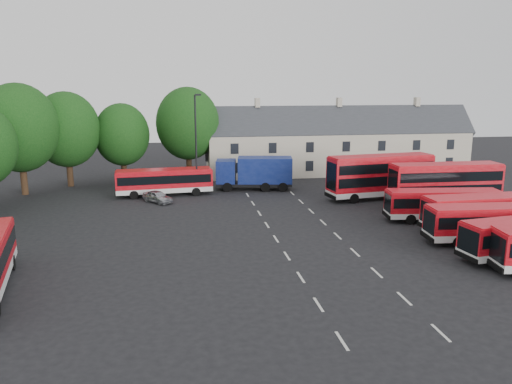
# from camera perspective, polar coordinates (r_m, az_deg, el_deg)

# --- Properties ---
(ground) EXTENTS (140.00, 140.00, 0.00)m
(ground) POSITION_cam_1_polar(r_m,az_deg,el_deg) (37.24, 2.89, -6.30)
(ground) COLOR black
(ground) RESTS_ON ground
(lane_markings) EXTENTS (5.15, 33.80, 0.01)m
(lane_markings) POSITION_cam_1_polar(r_m,az_deg,el_deg) (39.65, 5.85, -5.18)
(lane_markings) COLOR beige
(lane_markings) RESTS_ON ground
(treeline) EXTENTS (29.92, 32.59, 12.01)m
(treeline) POSITION_cam_1_polar(r_m,az_deg,el_deg) (55.79, -22.95, 5.99)
(treeline) COLOR black
(treeline) RESTS_ON ground
(terrace_houses) EXTENTS (35.70, 7.13, 10.06)m
(terrace_houses) POSITION_cam_1_polar(r_m,az_deg,el_deg) (68.44, 9.32, 5.40)
(terrace_houses) COLOR beige
(terrace_houses) RESTS_ON ground
(bus_row_c) EXTENTS (10.44, 3.16, 2.91)m
(bus_row_c) POSITION_cam_1_polar(r_m,az_deg,el_deg) (41.72, 25.65, -2.98)
(bus_row_c) COLOR silver
(bus_row_c) RESTS_ON ground
(bus_row_d) EXTENTS (10.67, 2.73, 3.00)m
(bus_row_d) POSITION_cam_1_polar(r_m,az_deg,el_deg) (44.70, 24.91, -1.88)
(bus_row_d) COLOR silver
(bus_row_d) RESTS_ON ground
(bus_row_e) EXTENTS (10.05, 3.44, 2.78)m
(bus_row_e) POSITION_cam_1_polar(r_m,az_deg,el_deg) (46.65, 20.61, -1.13)
(bus_row_e) COLOR silver
(bus_row_e) RESTS_ON ground
(bus_dd_south) EXTENTS (10.73, 2.66, 4.38)m
(bus_dd_south) POSITION_cam_1_polar(r_m,az_deg,el_deg) (51.49, 20.80, 0.99)
(bus_dd_south) COLOR silver
(bus_dd_south) RESTS_ON ground
(bus_dd_north) EXTENTS (11.49, 4.09, 4.61)m
(bus_dd_north) POSITION_cam_1_polar(r_m,az_deg,el_deg) (53.64, 14.04, 1.99)
(bus_dd_north) COLOR silver
(bus_dd_north) RESTS_ON ground
(bus_north) EXTENTS (10.35, 3.20, 2.88)m
(bus_north) POSITION_cam_1_polar(r_m,az_deg,el_deg) (54.61, -10.43, 1.38)
(bus_north) COLOR silver
(bus_north) RESTS_ON ground
(box_truck) EXTENTS (8.84, 3.99, 3.73)m
(box_truck) POSITION_cam_1_polar(r_m,az_deg,el_deg) (56.66, -0.08, 2.35)
(box_truck) COLOR black
(box_truck) RESTS_ON ground
(silver_car) EXTENTS (3.43, 3.69, 1.23)m
(silver_car) POSITION_cam_1_polar(r_m,az_deg,el_deg) (51.69, -11.18, -0.52)
(silver_car) COLOR #ABADB3
(silver_car) RESTS_ON ground
(lamppost) EXTENTS (0.74, 0.28, 10.83)m
(lamppost) POSITION_cam_1_polar(r_m,az_deg,el_deg) (53.62, -6.85, 5.67)
(lamppost) COLOR black
(lamppost) RESTS_ON ground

